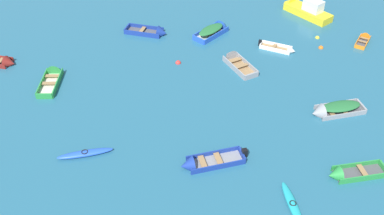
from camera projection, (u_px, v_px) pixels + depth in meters
The scene contains 16 objects.
rowboat_deep_blue_back_row_left at pixel (201, 163), 26.61m from camera, with size 4.45×1.58×1.16m.
kayak_blue_midfield_left at pixel (85, 153), 27.31m from camera, with size 3.63×0.76×0.34m.
rowboat_white_far_back at pixel (283, 49), 37.25m from camera, with size 3.10×2.54×0.90m.
rowboat_grey_foreground_center at pixel (234, 60), 35.79m from camera, with size 2.42×4.11×1.27m.
rowboat_green_center at pixel (346, 174), 25.90m from camera, with size 3.71×1.20×1.06m.
motor_launch_yellow_near_camera at pixel (305, 9), 42.42m from camera, with size 4.02×5.62×2.13m.
rowboat_orange_midfield_right at pixel (364, 39), 38.74m from camera, with size 2.43×2.59×0.81m.
kayak_turquoise_far_right at pixel (293, 205), 24.14m from camera, with size 0.61×3.43×0.33m.
rowboat_maroon_outer_left at pixel (3, 62), 35.60m from camera, with size 4.11×2.71×1.18m.
rowboat_deep_blue_far_left at pixel (154, 32), 39.52m from camera, with size 4.17×2.91×1.28m.
rowboat_blue_near_right at pixel (215, 29), 39.68m from camera, with size 4.04×3.55×1.36m.
rowboat_grey_back_row_center at pixel (332, 110), 30.53m from camera, with size 4.04×1.62×1.31m.
rowboat_green_cluster_inner at pixel (53, 76), 34.03m from camera, with size 1.92×4.18×1.20m.
mooring_buoy_far_field at pixel (317, 38), 39.13m from camera, with size 0.40×0.40×0.40m, color yellow.
mooring_buoy_trailing at pixel (178, 63), 35.85m from camera, with size 0.48×0.48×0.48m, color red.
mooring_buoy_between_boats_right at pixel (321, 48), 37.75m from camera, with size 0.44×0.44×0.44m, color orange.
Camera 1 is at (-4.36, 0.01, 19.77)m, focal length 39.36 mm.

